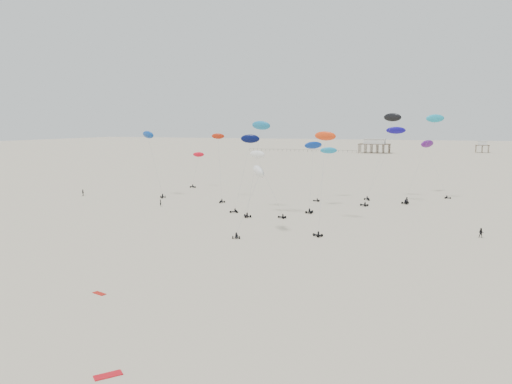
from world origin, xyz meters
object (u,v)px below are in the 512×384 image
at_px(rig_0, 219,157).
at_px(rig_2, 391,142).
at_px(pavilion_main, 374,147).
at_px(pavilion_small, 482,148).
at_px(spectator_0, 161,206).
at_px(rig_6, 386,136).

distance_m(rig_0, rig_2, 46.11).
height_order(pavilion_main, rig_0, rig_0).
xyz_separation_m(pavilion_small, rig_2, (-39.71, -242.68, 11.65)).
relative_size(pavilion_small, rig_2, 0.45).
distance_m(pavilion_main, pavilion_small, 76.16).
relative_size(rig_2, spectator_0, 10.34).
bearing_deg(rig_2, pavilion_small, -132.88).
distance_m(pavilion_main, rig_6, 226.10).
height_order(pavilion_small, rig_6, rig_6).
xyz_separation_m(pavilion_main, rig_0, (-12.00, -230.63, 6.97)).
height_order(pavilion_main, pavilion_small, pavilion_main).
distance_m(pavilion_small, rig_0, 273.34).
relative_size(rig_0, rig_2, 0.91).
bearing_deg(spectator_0, rig_0, -65.96).
distance_m(rig_2, rig_6, 11.20).
bearing_deg(rig_2, pavilion_main, -115.48).
relative_size(pavilion_main, rig_2, 1.05).
bearing_deg(pavilion_main, pavilion_small, 23.20).
xyz_separation_m(pavilion_small, rig_6, (-39.85, -253.71, 13.57)).
height_order(pavilion_small, rig_2, rig_2).
relative_size(pavilion_main, rig_0, 1.15).
height_order(pavilion_main, rig_6, rig_6).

